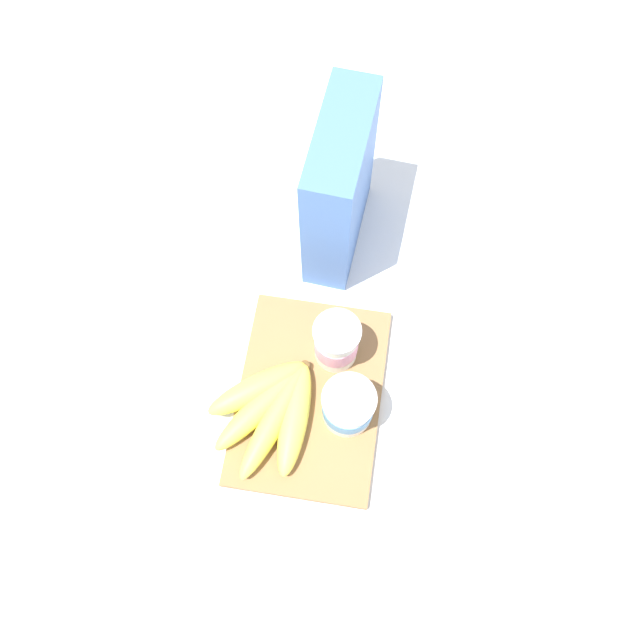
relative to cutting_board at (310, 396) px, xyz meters
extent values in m
plane|color=white|center=(0.00, 0.00, -0.01)|extent=(2.40, 2.40, 0.00)
cube|color=olive|center=(0.00, 0.00, 0.00)|extent=(0.30, 0.21, 0.02)
cube|color=#4770B7|center=(-0.28, 0.00, 0.12)|extent=(0.20, 0.09, 0.26)
cylinder|color=white|center=(-0.07, 0.03, 0.05)|extent=(0.06, 0.06, 0.09)
cylinder|color=pink|center=(-0.07, 0.03, 0.05)|extent=(0.06, 0.06, 0.04)
cylinder|color=silver|center=(-0.07, 0.03, 0.10)|extent=(0.07, 0.07, 0.00)
cylinder|color=white|center=(0.02, 0.06, 0.05)|extent=(0.07, 0.07, 0.08)
cylinder|color=#5193D1|center=(0.02, 0.06, 0.05)|extent=(0.07, 0.07, 0.03)
cylinder|color=silver|center=(0.02, 0.06, 0.09)|extent=(0.08, 0.08, 0.00)
ellipsoid|color=#EBDC4C|center=(0.01, -0.08, 0.03)|extent=(0.13, 0.15, 0.04)
ellipsoid|color=#EBDC4C|center=(0.03, -0.06, 0.03)|extent=(0.16, 0.13, 0.04)
ellipsoid|color=#EBDC4C|center=(0.05, -0.04, 0.03)|extent=(0.19, 0.09, 0.04)
ellipsoid|color=#EBDC4C|center=(0.04, -0.01, 0.03)|extent=(0.17, 0.04, 0.04)
cylinder|color=brown|center=(-0.04, -0.01, 0.02)|extent=(0.01, 0.01, 0.02)
camera|label=1|loc=(0.26, 0.06, 0.94)|focal=36.54mm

